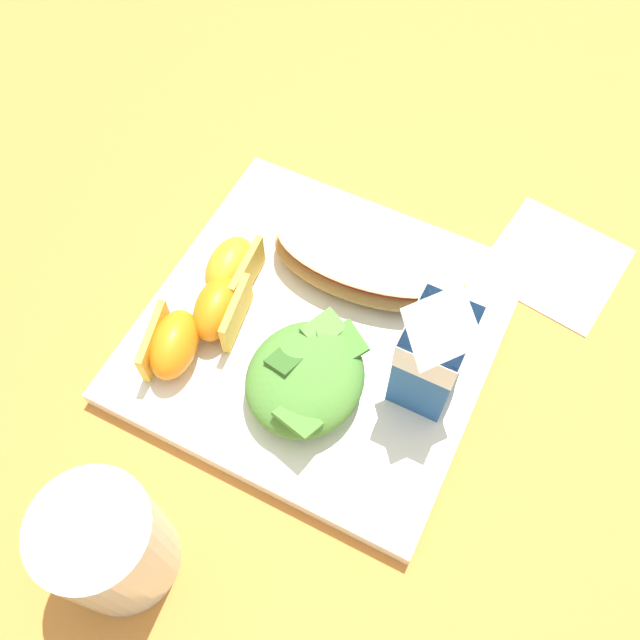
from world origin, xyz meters
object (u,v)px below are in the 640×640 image
object	(u,v)px
orange_wedge_front	(232,268)
drinking_clear_cup	(109,545)
orange_wedge_middle	(220,308)
cheesy_pizza_bread	(369,261)
orange_wedge_rear	(172,344)
white_plate	(320,331)
green_salad_pile	(305,378)
milk_carton	(435,347)
paper_napkin	(555,263)

from	to	relation	value
orange_wedge_front	drinking_clear_cup	world-z (taller)	drinking_clear_cup
orange_wedge_middle	orange_wedge_front	bearing A→B (deg)	-163.67
cheesy_pizza_bread	orange_wedge_rear	distance (m)	0.18
orange_wedge_rear	drinking_clear_cup	xyz separation A→B (m)	(0.15, 0.05, 0.01)
cheesy_pizza_bread	orange_wedge_middle	bearing A→B (deg)	-42.28
white_plate	orange_wedge_front	bearing A→B (deg)	-94.57
cheesy_pizza_bread	orange_wedge_middle	distance (m)	0.13
white_plate	green_salad_pile	size ratio (longest dim) A/B	2.59
white_plate	orange_wedge_middle	bearing A→B (deg)	-67.03
cheesy_pizza_bread	orange_wedge_front	bearing A→B (deg)	-59.61
orange_wedge_front	orange_wedge_middle	size ratio (longest dim) A/B	0.97
milk_carton	drinking_clear_cup	bearing A→B (deg)	-32.54
orange_wedge_front	milk_carton	bearing A→B (deg)	85.32
orange_wedge_middle	drinking_clear_cup	size ratio (longest dim) A/B	0.66
paper_napkin	milk_carton	bearing A→B (deg)	-19.71
orange_wedge_middle	drinking_clear_cup	bearing A→B (deg)	9.61
cheesy_pizza_bread	paper_napkin	xyz separation A→B (m)	(-0.10, 0.14, -0.03)
white_plate	cheesy_pizza_bread	size ratio (longest dim) A/B	1.58
cheesy_pizza_bread	orange_wedge_rear	xyz separation A→B (m)	(0.14, -0.11, 0.00)
cheesy_pizza_bread	orange_wedge_front	world-z (taller)	orange_wedge_front
cheesy_pizza_bread	white_plate	bearing A→B (deg)	-11.56
orange_wedge_front	paper_napkin	xyz separation A→B (m)	(-0.15, 0.24, -0.03)
orange_wedge_front	white_plate	bearing A→B (deg)	85.43
paper_napkin	white_plate	bearing A→B (deg)	-44.30
white_plate	orange_wedge_rear	size ratio (longest dim) A/B	4.17
green_salad_pile	orange_wedge_middle	distance (m)	0.09
cheesy_pizza_bread	green_salad_pile	xyz separation A→B (m)	(0.12, 0.00, 0.00)
cheesy_pizza_bread	milk_carton	world-z (taller)	milk_carton
milk_carton	green_salad_pile	bearing A→B (deg)	-59.62
milk_carton	orange_wedge_rear	bearing A→B (deg)	-70.01
cheesy_pizza_bread	orange_wedge_middle	size ratio (longest dim) A/B	2.73
white_plate	orange_wedge_rear	xyz separation A→B (m)	(0.08, -0.09, 0.03)
orange_wedge_middle	orange_wedge_rear	distance (m)	0.05
paper_napkin	cheesy_pizza_bread	bearing A→B (deg)	-56.32
orange_wedge_middle	paper_napkin	distance (m)	0.30
drinking_clear_cup	green_salad_pile	bearing A→B (deg)	161.31
orange_wedge_middle	milk_carton	bearing A→B (deg)	97.85
orange_wedge_rear	white_plate	bearing A→B (deg)	129.82
milk_carton	orange_wedge_front	size ratio (longest dim) A/B	1.75
orange_wedge_rear	drinking_clear_cup	distance (m)	0.16
green_salad_pile	orange_wedge_rear	distance (m)	0.11
milk_carton	paper_napkin	bearing A→B (deg)	160.29
white_plate	orange_wedge_middle	world-z (taller)	orange_wedge_middle
white_plate	milk_carton	xyz separation A→B (m)	(0.01, 0.10, 0.07)
milk_carton	paper_napkin	xyz separation A→B (m)	(-0.17, 0.06, -0.07)
orange_wedge_rear	drinking_clear_cup	world-z (taller)	drinking_clear_cup
orange_wedge_front	orange_wedge_middle	bearing A→B (deg)	16.33
green_salad_pile	drinking_clear_cup	xyz separation A→B (m)	(0.17, -0.06, 0.01)
green_salad_pile	orange_wedge_middle	xyz separation A→B (m)	(-0.02, -0.09, -0.00)
orange_wedge_middle	drinking_clear_cup	xyz separation A→B (m)	(0.19, 0.03, 0.01)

